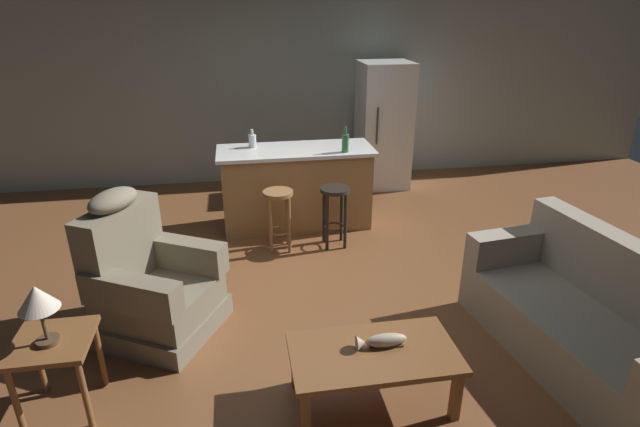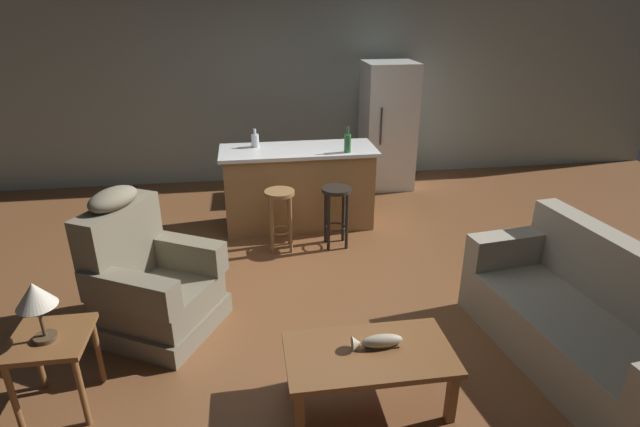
{
  "view_description": "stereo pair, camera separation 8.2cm",
  "coord_description": "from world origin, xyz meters",
  "views": [
    {
      "loc": [
        -0.65,
        -4.18,
        2.53
      ],
      "look_at": [
        0.04,
        -0.1,
        0.75
      ],
      "focal_mm": 28.0,
      "sensor_mm": 36.0,
      "label": 1
    },
    {
      "loc": [
        -0.57,
        -4.2,
        2.53
      ],
      "look_at": [
        0.04,
        -0.1,
        0.75
      ],
      "focal_mm": 28.0,
      "sensor_mm": 36.0,
      "label": 2
    }
  ],
  "objects": [
    {
      "name": "ground_plane",
      "position": [
        0.0,
        0.0,
        0.0
      ],
      "size": [
        12.0,
        12.0,
        0.0
      ],
      "color": "brown"
    },
    {
      "name": "table_lamp",
      "position": [
        -1.9,
        -1.39,
        0.87
      ],
      "size": [
        0.24,
        0.24,
        0.41
      ],
      "color": "#4C3823",
      "rests_on": "end_table"
    },
    {
      "name": "end_table",
      "position": [
        -1.89,
        -1.37,
        0.46
      ],
      "size": [
        0.48,
        0.48,
        0.56
      ],
      "color": "brown",
      "rests_on": "ground_plane"
    },
    {
      "name": "bar_stool_left",
      "position": [
        -0.27,
        0.72,
        0.47
      ],
      "size": [
        0.32,
        0.32,
        0.68
      ],
      "color": "olive",
      "rests_on": "ground_plane"
    },
    {
      "name": "coffee_table",
      "position": [
        0.14,
        -1.64,
        0.36
      ],
      "size": [
        1.1,
        0.6,
        0.42
      ],
      "color": "brown",
      "rests_on": "ground_plane"
    },
    {
      "name": "fish_figurine",
      "position": [
        0.19,
        -1.6,
        0.46
      ],
      "size": [
        0.34,
        0.1,
        0.1
      ],
      "color": "#4C3823",
      "rests_on": "coffee_table"
    },
    {
      "name": "kitchen_island",
      "position": [
        0.0,
        1.35,
        0.48
      ],
      "size": [
        1.8,
        0.7,
        0.95
      ],
      "color": "#9E7042",
      "rests_on": "ground_plane"
    },
    {
      "name": "refrigerator",
      "position": [
        1.4,
        2.55,
        0.88
      ],
      "size": [
        0.7,
        0.69,
        1.76
      ],
      "color": "white",
      "rests_on": "ground_plane"
    },
    {
      "name": "couch",
      "position": [
        1.82,
        -1.49,
        0.34
      ],
      "size": [
        1.07,
        1.99,
        0.94
      ],
      "rotation": [
        0.0,
        0.0,
        3.26
      ],
      "color": "#9E937F",
      "rests_on": "ground_plane"
    },
    {
      "name": "bar_stool_right",
      "position": [
        0.34,
        0.72,
        0.47
      ],
      "size": [
        0.32,
        0.32,
        0.68
      ],
      "color": "black",
      "rests_on": "ground_plane"
    },
    {
      "name": "back_wall",
      "position": [
        0.0,
        3.12,
        1.3
      ],
      "size": [
        12.0,
        0.05,
        2.6
      ],
      "color": "#939E93",
      "rests_on": "ground_plane"
    },
    {
      "name": "recliner_near_lamp",
      "position": [
        -1.43,
        -0.53,
        0.42
      ],
      "size": [
        1.14,
        1.14,
        1.2
      ],
      "rotation": [
        0.0,
        0.0,
        -0.5
      ],
      "color": "#756B56",
      "rests_on": "ground_plane"
    },
    {
      "name": "bottle_tall_green",
      "position": [
        -0.48,
        1.5,
        1.03
      ],
      "size": [
        0.09,
        0.09,
        0.21
      ],
      "color": "silver",
      "rests_on": "kitchen_island"
    },
    {
      "name": "bottle_short_amber",
      "position": [
        0.54,
        1.12,
        1.06
      ],
      "size": [
        0.08,
        0.08,
        0.29
      ],
      "color": "#2D6B38",
      "rests_on": "kitchen_island"
    }
  ]
}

